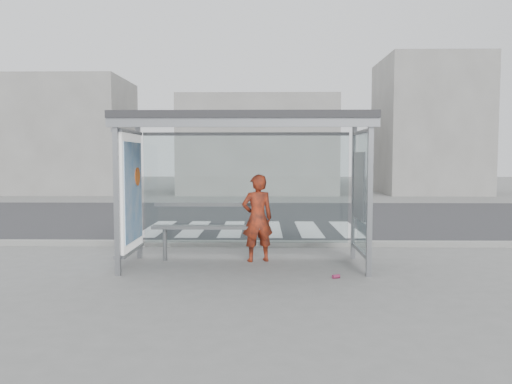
# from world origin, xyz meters

# --- Properties ---
(ground) EXTENTS (80.00, 80.00, 0.00)m
(ground) POSITION_xyz_m (0.00, 0.00, 0.00)
(ground) COLOR slate
(ground) RESTS_ON ground
(road) EXTENTS (30.00, 10.00, 0.01)m
(road) POSITION_xyz_m (0.00, 7.00, 0.00)
(road) COLOR #2E2E31
(road) RESTS_ON ground
(curb) EXTENTS (30.00, 0.18, 0.12)m
(curb) POSITION_xyz_m (0.00, 1.95, 0.06)
(curb) COLOR gray
(curb) RESTS_ON ground
(crosswalk) EXTENTS (5.55, 3.00, 0.00)m
(crosswalk) POSITION_xyz_m (0.00, 4.50, 0.00)
(crosswalk) COLOR silver
(crosswalk) RESTS_ON ground
(bus_shelter) EXTENTS (4.25, 1.65, 2.62)m
(bus_shelter) POSITION_xyz_m (-0.37, 0.06, 1.98)
(bus_shelter) COLOR gray
(bus_shelter) RESTS_ON ground
(building_left) EXTENTS (6.00, 5.00, 6.00)m
(building_left) POSITION_xyz_m (-10.00, 18.00, 3.00)
(building_left) COLOR gray
(building_left) RESTS_ON ground
(building_center) EXTENTS (8.00, 5.00, 5.00)m
(building_center) POSITION_xyz_m (0.00, 18.00, 2.50)
(building_center) COLOR gray
(building_center) RESTS_ON ground
(building_right) EXTENTS (5.00, 5.00, 7.00)m
(building_right) POSITION_xyz_m (9.00, 18.00, 3.50)
(building_right) COLOR gray
(building_right) RESTS_ON ground
(person) EXTENTS (0.66, 0.53, 1.58)m
(person) POSITION_xyz_m (0.22, 0.43, 0.79)
(person) COLOR orange
(person) RESTS_ON ground
(bench) EXTENTS (2.03, 0.33, 1.05)m
(bench) POSITION_xyz_m (-0.69, 0.50, 0.61)
(bench) COLOR slate
(bench) RESTS_ON ground
(soda_can) EXTENTS (0.13, 0.11, 0.06)m
(soda_can) POSITION_xyz_m (1.46, -0.84, 0.03)
(soda_can) COLOR #C73A6F
(soda_can) RESTS_ON ground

